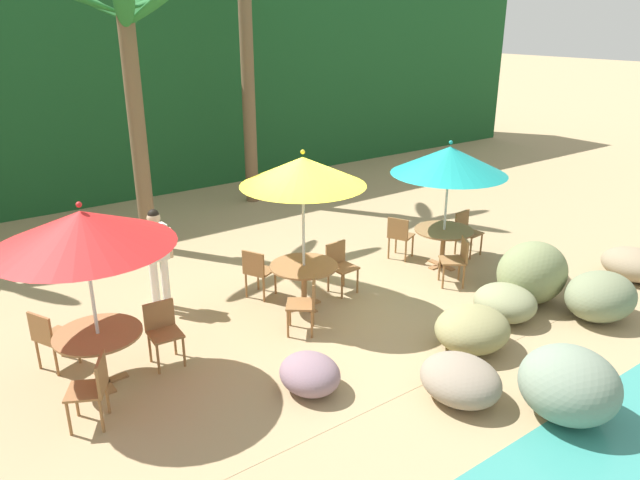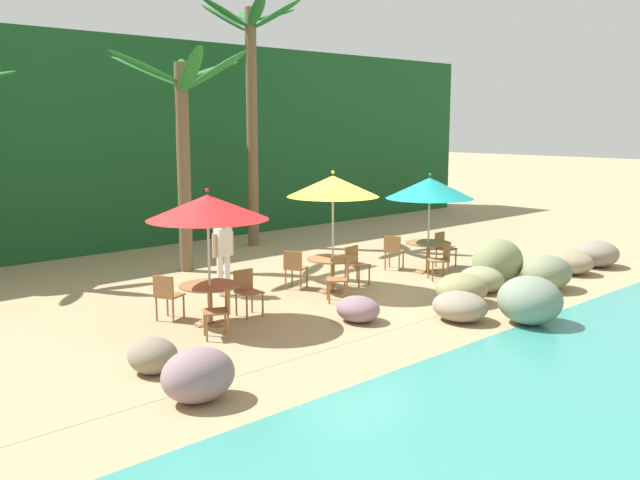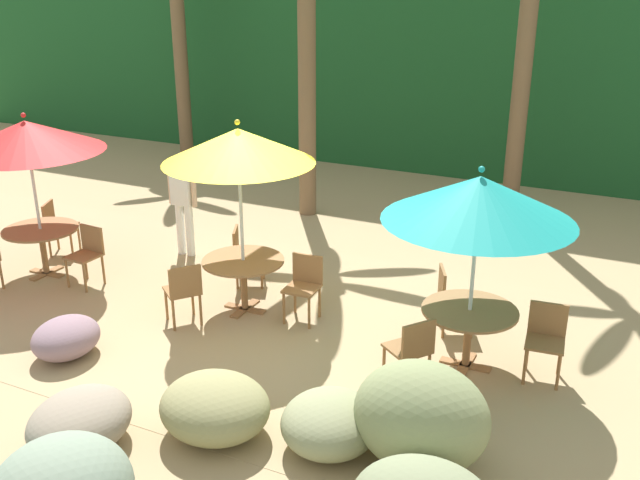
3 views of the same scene
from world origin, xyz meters
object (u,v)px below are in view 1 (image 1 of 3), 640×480
object	(u,v)px
umbrella_red	(82,229)
chair_yellow_seaward	(340,263)
dining_table_red	(99,342)
chair_teal_left	(458,258)
chair_yellow_inland	(257,270)
waiter_in_white	(157,252)
dining_table_yellow	(304,272)
umbrella_teal	(449,160)
chair_teal_seaward	(466,230)
chair_yellow_left	(307,301)
palm_tree_second	(131,65)
umbrella_yellow	(303,171)
chair_red_seaward	(163,328)
chair_red_inland	(49,336)
chair_red_left	(94,386)
palm_tree_third	(245,10)
chair_teal_inland	(400,235)
dining_table_teal	(444,236)

from	to	relation	value
umbrella_red	chair_yellow_seaward	distance (m)	4.53
dining_table_red	chair_teal_left	size ratio (longest dim) A/B	1.26
dining_table_red	chair_yellow_seaward	size ratio (longest dim) A/B	1.26
chair_yellow_inland	waiter_in_white	distance (m)	1.65
dining_table_yellow	umbrella_teal	xyz separation A→B (m)	(3.10, -0.15, 1.44)
chair_teal_seaward	chair_yellow_left	bearing A→B (deg)	-170.27
umbrella_red	umbrella_teal	distance (m)	6.46
palm_tree_second	waiter_in_white	world-z (taller)	palm_tree_second
umbrella_yellow	waiter_in_white	bearing A→B (deg)	145.33
umbrella_teal	dining_table_red	bearing A→B (deg)	-178.88
chair_red_seaward	chair_red_inland	xyz separation A→B (m)	(-1.30, 0.70, 0.00)
dining_table_red	chair_red_inland	bearing A→B (deg)	121.14
chair_red_left	chair_yellow_left	distance (m)	3.24
umbrella_red	palm_tree_third	size ratio (longest dim) A/B	0.35
palm_tree_third	chair_teal_left	bearing A→B (deg)	-87.43
umbrella_teal	chair_teal_inland	xyz separation A→B (m)	(-0.43, 0.74, -1.55)
chair_yellow_left	umbrella_teal	world-z (taller)	umbrella_teal
umbrella_yellow	chair_yellow_inland	size ratio (longest dim) A/B	3.01
chair_red_left	chair_yellow_seaward	size ratio (longest dim) A/B	1.00
umbrella_teal	waiter_in_white	distance (m)	5.33
chair_yellow_seaward	chair_red_inland	bearing A→B (deg)	176.09
chair_red_left	umbrella_yellow	bearing A→B (deg)	16.14
chair_red_seaward	chair_yellow_left	bearing A→B (deg)	-13.31
waiter_in_white	palm_tree_second	bearing A→B (deg)	72.59
chair_yellow_left	waiter_in_white	distance (m)	2.56
chair_teal_seaward	palm_tree_second	distance (m)	7.13
chair_teal_seaward	chair_teal_inland	distance (m)	1.38
umbrella_red	chair_red_left	size ratio (longest dim) A/B	2.84
dining_table_red	palm_tree_third	size ratio (longest dim) A/B	0.16
umbrella_yellow	chair_yellow_seaward	size ratio (longest dim) A/B	3.01
umbrella_teal	palm_tree_third	distance (m)	6.49
umbrella_yellow	chair_teal_left	bearing A→B (deg)	-18.34
dining_table_red	umbrella_red	bearing A→B (deg)	4.47
chair_yellow_inland	palm_tree_second	size ratio (longest dim) A/B	0.16
chair_red_inland	umbrella_teal	world-z (taller)	umbrella_teal
chair_teal_inland	palm_tree_second	world-z (taller)	palm_tree_second
palm_tree_second	chair_yellow_inland	bearing A→B (deg)	-79.53
chair_yellow_inland	chair_yellow_left	size ratio (longest dim) A/B	1.00
chair_red_inland	umbrella_teal	bearing A→B (deg)	-5.01
dining_table_red	dining_table_teal	xyz separation A→B (m)	(6.46, 0.13, 0.00)
chair_red_seaward	dining_table_yellow	xyz separation A→B (m)	(2.51, 0.24, 0.10)
umbrella_yellow	dining_table_yellow	distance (m)	1.67
chair_red_inland	palm_tree_second	distance (m)	5.50
palm_tree_third	waiter_in_white	bearing A→B (deg)	-133.93
chair_teal_inland	umbrella_teal	bearing A→B (deg)	-59.89
umbrella_red	palm_tree_second	size ratio (longest dim) A/B	0.47
umbrella_red	dining_table_teal	distance (m)	6.64
umbrella_red	umbrella_teal	world-z (taller)	umbrella_red
umbrella_red	chair_red_inland	bearing A→B (deg)	121.14
umbrella_yellow	chair_teal_inland	distance (m)	3.26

